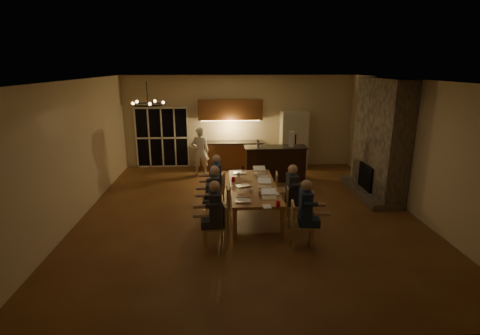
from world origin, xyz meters
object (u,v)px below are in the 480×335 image
Objects in this scene: laptop_c at (243,181)px; can_cola at (243,168)px; person_left_near at (215,215)px; bar_bottle at (258,143)px; person_right_mid at (292,194)px; mug_back at (239,174)px; laptop_d at (265,182)px; laptop_a at (243,196)px; laptop_f at (260,170)px; chair_left_near at (214,226)px; chair_right_far at (284,190)px; chandelier at (148,104)px; chair_right_mid at (296,206)px; refrigerator at (293,140)px; redcup_near at (278,204)px; chair_right_near at (302,224)px; mug_mid at (257,177)px; laptop_b at (269,193)px; plate_near at (273,194)px; can_silver at (260,194)px; redcup_mid at (233,179)px; bar_blender at (291,139)px; plate_far at (265,176)px; dining_table at (253,201)px; chair_left_mid at (219,206)px; person_right_near at (305,213)px; mug_front at (251,191)px; standing_person at (200,151)px; person_left_mid at (215,195)px; person_left_far at (217,181)px; bar_island at (275,163)px; chair_left_far at (215,190)px.

laptop_c reaches higher than can_cola.
bar_bottle is at bearing 160.00° from person_left_near.
person_right_mid is at bearing 119.23° from person_left_near.
person_right_mid is at bearing -48.11° from mug_back.
mug_back is (-0.55, 0.90, -0.06)m from laptop_d.
laptop_a and laptop_f have the same top height.
person_left_near is (0.02, -0.01, 0.24)m from chair_left_near.
person_left_near is at bearing 146.87° from chair_right_far.
person_left_near is 2.10× the size of chandelier.
laptop_a is (-1.23, -0.46, 0.42)m from chair_right_mid.
refrigerator is 16.67× the size of redcup_near.
chair_right_near is 2.78× the size of laptop_f.
person_right_mid is 13.80× the size of mug_mid.
laptop_b is 0.31m from plate_near.
laptop_f is 1.84m from bar_bottle.
redcup_mid is at bearing 115.36° from can_silver.
person_left_near reaches higher than chair_left_near.
bar_blender reaches higher than laptop_c.
chandelier is at bearing -151.56° from plate_far.
chandelier is 4.65m from bar_bottle.
can_silver is (0.97, 0.82, 0.12)m from person_left_near.
dining_table is 3.11× the size of chair_left_near.
chair_left_mid is at bearing -45.10° from laptop_a.
refrigerator is 2.25× the size of chair_left_mid.
person_right_near is 1.98m from laptop_c.
mug_front is at bearing 46.62° from chair_right_near.
standing_person is at bearing 174.52° from bar_blender.
chair_left_mid is at bearing 78.03° from person_left_mid.
bar_blender is (1.43, 2.83, 0.94)m from dining_table.
person_left_far is 2.92× the size of bar_blender.
standing_person reaches higher than plate_near.
bar_blender is (0.54, 4.44, 0.63)m from person_right_near.
mug_mid is at bearing 101.34° from plate_near.
bar_island is 16.07× the size of can_silver.
bar_blender is at bearing 148.57° from person_left_near.
mug_back is 0.83× the size of can_silver.
can_silver is at bearing -103.78° from bar_island.
mug_mid is (-0.73, 2.16, 0.11)m from person_right_near.
bar_blender is (1.59, 1.46, 0.51)m from can_cola.
chair_right_near is at bearing -64.66° from plate_near.
laptop_d is 3.18m from bar_blender.
standing_person reaches higher than person_right_near.
laptop_f is 3.20× the size of mug_front.
chair_left_far is at bearing 144.18° from dining_table.
bar_bottle is (2.63, 3.50, -1.55)m from chandelier.
redcup_mid is (-0.16, 1.40, -0.05)m from laptop_a.
person_left_mid reaches higher than dining_table.
laptop_c is (0.63, -0.60, 0.17)m from person_left_far.
refrigerator is 3.56m from can_cola.
person_left_near is at bearing -2.36° from person_left_far.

